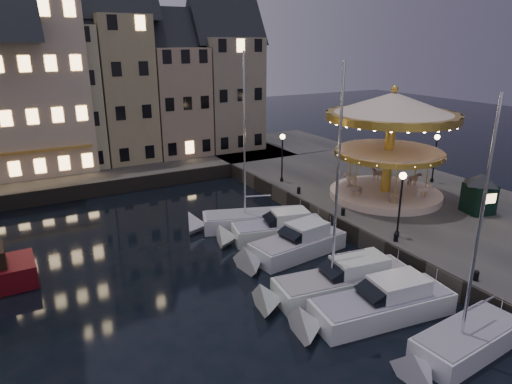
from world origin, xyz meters
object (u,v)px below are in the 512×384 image
streetlamp_c (282,151)px  ticket_kiosk (481,186)px  motorboat_a (459,345)px  motorboat_f (247,221)px  motorboat_e (274,230)px  carousel (391,125)px  bollard_d (299,190)px  streetlamp_b (401,195)px  motorboat_b (375,307)px  motorboat_c (337,283)px  bollard_b (396,237)px  bollard_a (476,275)px  motorboat_d (293,246)px  bollard_c (343,211)px  streetlamp_d (436,151)px

streetlamp_c → ticket_kiosk: (8.12, -13.21, -0.78)m
motorboat_a → motorboat_f: size_ratio=0.96×
streetlamp_c → motorboat_e: size_ratio=0.56×
carousel → bollard_d: bearing=143.4°
bollard_d → motorboat_f: bearing=-164.7°
streetlamp_b → motorboat_a: bearing=-119.8°
streetlamp_b → ticket_kiosk: 8.16m
motorboat_b → motorboat_c: (-0.21, 2.66, 0.04)m
bollard_d → carousel: (5.41, -4.01, 5.34)m
bollard_b → streetlamp_c: bearing=87.5°
motorboat_a → motorboat_b: (-1.15, 3.90, 0.11)m
bollard_a → motorboat_c: (-5.62, 4.07, -0.92)m
motorboat_d → carousel: 12.57m
bollard_b → carousel: size_ratio=0.06×
streetlamp_c → carousel: bearing=-57.4°
motorboat_c → motorboat_d: 5.10m
bollard_d → motorboat_b: motorboat_b is taller
bollard_a → carousel: carousel is taller
motorboat_e → streetlamp_b: bearing=-47.3°
bollard_c → motorboat_c: 8.60m
bollard_b → ticket_kiosk: ticket_kiosk is taller
bollard_d → ticket_kiosk: ticket_kiosk is taller
bollard_d → motorboat_f: (-5.49, -1.50, -1.07)m
streetlamp_c → motorboat_d: bearing=-118.8°
streetlamp_b → streetlamp_d: same height
streetlamp_b → carousel: 8.22m
motorboat_e → motorboat_b: bearing=-93.1°
bollard_c → ticket_kiosk: 9.82m
bollard_b → motorboat_d: 6.33m
motorboat_b → motorboat_e: same height
bollard_c → motorboat_f: (-5.49, 4.00, -1.07)m
motorboat_f → bollard_c: bearing=-36.0°
streetlamp_d → carousel: (-6.49, -1.01, 2.93)m
bollard_a → motorboat_e: size_ratio=0.08×
streetlamp_c → bollard_a: size_ratio=7.32×
bollard_d → streetlamp_d: bearing=-14.1°
motorboat_d → ticket_kiosk: ticket_kiosk is taller
bollard_c → motorboat_a: size_ratio=0.05×
bollard_b → motorboat_d: bearing=144.4°
streetlamp_b → motorboat_b: 8.29m
streetlamp_d → motorboat_d: size_ratio=0.56×
motorboat_b → motorboat_e: (0.57, 10.49, -0.00)m
bollard_a → motorboat_e: motorboat_e is taller
motorboat_b → motorboat_c: 2.67m
streetlamp_d → ticket_kiosk: bearing=-115.4°
streetlamp_b → motorboat_d: (-5.69, 3.14, -3.38)m
bollard_b → bollard_c: (0.00, 5.00, 0.00)m
streetlamp_d → motorboat_a: motorboat_a is taller
motorboat_d → carousel: bearing=15.2°
bollard_a → ticket_kiosk: 10.87m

